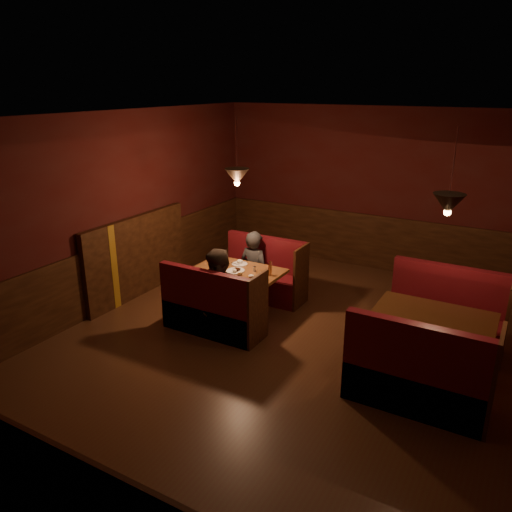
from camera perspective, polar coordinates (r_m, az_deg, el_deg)
The scene contains 9 objects.
room at distance 6.29m, azimuth 2.08°, elevation -1.43°, with size 6.02×7.02×2.92m.
main_table at distance 7.32m, azimuth -1.96°, elevation -2.73°, with size 1.29×0.78×0.90m.
main_bench_far at distance 7.98m, azimuth 0.90°, elevation -2.55°, with size 1.41×0.51×0.96m.
main_bench_near at distance 6.85m, azimuth -5.04°, elevation -6.47°, with size 1.41×0.51×0.96m.
second_table at distance 6.18m, azimuth 19.47°, elevation -7.99°, with size 1.33×0.85×0.75m.
second_bench_far at distance 6.98m, azimuth 20.79°, elevation -6.96°, with size 1.47×0.55×1.05m.
second_bench_near at distance 5.59m, azimuth 17.92°, elevation -13.44°, with size 1.47×0.55×1.05m.
diner_a at distance 7.83m, azimuth -0.19°, elevation 0.26°, with size 0.53×0.35×1.44m, color #2B2B2D.
diner_b at distance 6.70m, azimuth -4.08°, elevation -2.74°, with size 0.74×0.58×1.53m, color #2E231B.
Camera 1 is at (2.43, -5.17, 3.26)m, focal length 35.00 mm.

